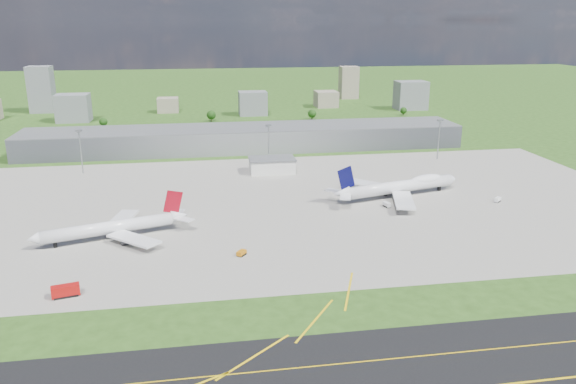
{
  "coord_description": "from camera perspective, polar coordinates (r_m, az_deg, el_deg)",
  "views": [
    {
      "loc": [
        -32.0,
        -218.34,
        86.29
      ],
      "look_at": [
        8.23,
        29.87,
        9.0
      ],
      "focal_mm": 35.0,
      "sensor_mm": 36.0,
      "label": 1
    }
  ],
  "objects": [
    {
      "name": "airliner_red_twin",
      "position": [
        241.58,
        -17.22,
        -3.46
      ],
      "size": [
        62.55,
        47.69,
        17.55
      ],
      "rotation": [
        0.0,
        0.0,
        3.44
      ],
      "color": "white",
      "rests_on": "ground"
    },
    {
      "name": "tree_c",
      "position": [
        504.93,
        -7.8,
        7.76
      ],
      "size": [
        8.1,
        8.1,
        9.9
      ],
      "color": "#382314",
      "rests_on": "ground"
    },
    {
      "name": "ops_building",
      "position": [
        331.48,
        -1.64,
        2.71
      ],
      "size": [
        26.0,
        16.0,
        8.0
      ],
      "primitive_type": "cube",
      "color": "silver",
      "rests_on": "ground"
    },
    {
      "name": "ground",
      "position": [
        379.66,
        -4.14,
        3.9
      ],
      "size": [
        1400.0,
        1400.0,
        0.0
      ],
      "primitive_type": "plane",
      "color": "#2A4A17",
      "rests_on": "ground"
    },
    {
      "name": "van_white_near",
      "position": [
        273.92,
        10.0,
        -1.28
      ],
      "size": [
        3.14,
        4.92,
        2.35
      ],
      "rotation": [
        0.0,
        0.0,
        1.84
      ],
      "color": "silver",
      "rests_on": "ground"
    },
    {
      "name": "bldg_cw",
      "position": [
        564.64,
        -12.1,
        8.64
      ],
      "size": [
        20.0,
        18.0,
        14.0
      ],
      "primitive_type": "cube",
      "color": "gray",
      "rests_on": "ground"
    },
    {
      "name": "bldg_c",
      "position": [
        536.2,
        -3.6,
        8.98
      ],
      "size": [
        26.0,
        20.0,
        22.0
      ],
      "primitive_type": "cube",
      "color": "slate",
      "rests_on": "ground"
    },
    {
      "name": "mast_east",
      "position": [
        372.73,
        15.12,
        5.89
      ],
      "size": [
        3.5,
        2.0,
        25.9
      ],
      "color": "gray",
      "rests_on": "ground"
    },
    {
      "name": "terminal",
      "position": [
        392.66,
        -4.37,
        5.46
      ],
      "size": [
        300.0,
        42.0,
        15.0
      ],
      "primitive_type": "cube",
      "color": "slate",
      "rests_on": "ground"
    },
    {
      "name": "tug_yellow",
      "position": [
        216.13,
        -4.75,
        -6.22
      ],
      "size": [
        4.24,
        4.53,
        1.94
      ],
      "rotation": [
        0.0,
        0.0,
        0.91
      ],
      "color": "#C9730B",
      "rests_on": "ground"
    },
    {
      "name": "airliner_blue_quad",
      "position": [
        290.25,
        11.38,
        0.56
      ],
      "size": [
        73.1,
        56.27,
        19.4
      ],
      "rotation": [
        0.0,
        0.0,
        0.27
      ],
      "color": "white",
      "rests_on": "ground"
    },
    {
      "name": "mast_west",
      "position": [
        347.05,
        -20.38,
        4.62
      ],
      "size": [
        3.5,
        2.0,
        25.9
      ],
      "color": "gray",
      "rests_on": "ground"
    },
    {
      "name": "mast_center",
      "position": [
        342.9,
        -1.99,
        5.54
      ],
      "size": [
        3.5,
        2.0,
        25.9
      ],
      "color": "gray",
      "rests_on": "ground"
    },
    {
      "name": "tree_far_e",
      "position": [
        544.89,
        11.66,
        8.11
      ],
      "size": [
        6.3,
        6.3,
        7.7
      ],
      "color": "#382314",
      "rests_on": "ground"
    },
    {
      "name": "tree_w",
      "position": [
        496.32,
        -18.25,
        6.79
      ],
      "size": [
        6.75,
        6.75,
        8.25
      ],
      "color": "#382314",
      "rests_on": "ground"
    },
    {
      "name": "bldg_tall_w",
      "position": [
        600.43,
        -23.77,
        9.52
      ],
      "size": [
        22.0,
        20.0,
        44.0
      ],
      "primitive_type": "cube",
      "color": "slate",
      "rests_on": "ground"
    },
    {
      "name": "bldg_w",
      "position": [
        534.66,
        -20.98,
        7.98
      ],
      "size": [
        28.0,
        22.0,
        24.0
      ],
      "primitive_type": "cube",
      "color": "slate",
      "rests_on": "ground"
    },
    {
      "name": "fire_truck",
      "position": [
        198.63,
        -21.66,
        -9.35
      ],
      "size": [
        9.3,
        5.27,
        3.86
      ],
      "rotation": [
        0.0,
        0.0,
        0.24
      ],
      "color": "#A70E0B",
      "rests_on": "ground"
    },
    {
      "name": "bldg_e",
      "position": [
        583.08,
        12.37,
        9.58
      ],
      "size": [
        30.0,
        22.0,
        28.0
      ],
      "primitive_type": "cube",
      "color": "slate",
      "rests_on": "ground"
    },
    {
      "name": "apron",
      "position": [
        275.58,
        0.03,
        -1.15
      ],
      "size": [
        360.0,
        190.0,
        0.08
      ],
      "primitive_type": "cube",
      "color": "gray",
      "rests_on": "ground"
    },
    {
      "name": "tree_e",
      "position": [
        510.21,
        2.47,
        7.96
      ],
      "size": [
        7.65,
        7.65,
        9.35
      ],
      "color": "#382314",
      "rests_on": "ground"
    },
    {
      "name": "bldg_ce",
      "position": [
        588.7,
        3.89,
        9.41
      ],
      "size": [
        22.0,
        24.0,
        16.0
      ],
      "primitive_type": "cube",
      "color": "gray",
      "rests_on": "ground"
    },
    {
      "name": "bldg_tall_e",
      "position": [
        655.03,
        6.18,
        11.01
      ],
      "size": [
        20.0,
        18.0,
        36.0
      ],
      "primitive_type": "cube",
      "color": "gray",
      "rests_on": "ground"
    },
    {
      "name": "van_white_far",
      "position": [
        295.99,
        20.52,
        -0.75
      ],
      "size": [
        4.56,
        4.19,
        2.24
      ],
      "rotation": [
        0.0,
        0.0,
        0.67
      ],
      "color": "white",
      "rests_on": "ground"
    }
  ]
}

